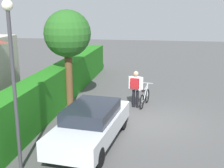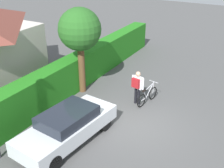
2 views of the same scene
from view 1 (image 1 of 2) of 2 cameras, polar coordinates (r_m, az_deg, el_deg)
The scene contains 7 objects.
ground_plane at distance 12.15m, azimuth 7.23°, elevation -7.08°, with size 60.00×60.00×0.00m, color #4C4C4C.
hedge_row at distance 12.76m, azimuth -12.46°, elevation -2.07°, with size 19.69×0.90×1.77m, color #207219.
parked_car_near at distance 10.04m, azimuth -3.94°, elevation -7.42°, with size 4.38×2.07×1.31m.
bicycle at distance 13.93m, azimuth 6.21°, elevation -2.62°, with size 1.62×0.52×0.97m.
person_rider at distance 13.46m, azimuth 4.47°, elevation -0.31°, with size 0.42×0.66×1.68m.
street_lamp at distance 8.16m, azimuth -18.31°, elevation 3.18°, with size 0.28×0.28×4.60m.
tree_kerbside at distance 13.52m, azimuth -8.44°, elevation 9.17°, with size 2.07×2.07×4.33m.
Camera 1 is at (-11.31, -0.39, 4.43)m, focal length 48.32 mm.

